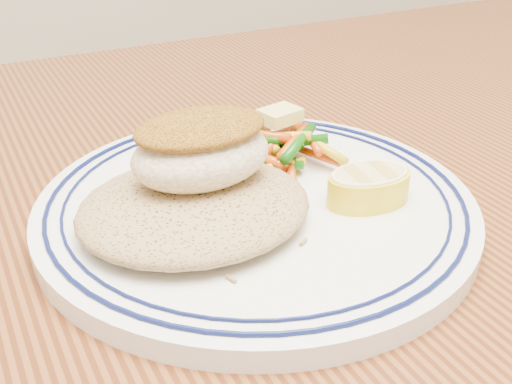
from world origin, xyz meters
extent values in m
cube|color=#4C230F|center=(0.00, 0.00, 0.73)|extent=(1.50, 0.90, 0.04)
cylinder|color=#4C230F|center=(0.68, 0.38, 0.35)|extent=(0.07, 0.07, 0.71)
cylinder|color=white|center=(0.01, 0.01, 0.76)|extent=(0.30, 0.30, 0.01)
torus|color=#0A113F|center=(0.01, 0.01, 0.77)|extent=(0.28, 0.28, 0.00)
torus|color=#0A113F|center=(0.01, 0.01, 0.77)|extent=(0.26, 0.26, 0.00)
ellipsoid|color=olive|center=(-0.04, 0.00, 0.78)|extent=(0.15, 0.13, 0.03)
ellipsoid|color=beige|center=(-0.03, 0.01, 0.81)|extent=(0.09, 0.07, 0.04)
ellipsoid|color=#8C5C16|center=(-0.02, 0.01, 0.82)|extent=(0.09, 0.06, 0.02)
cylinder|color=gold|center=(0.05, 0.05, 0.77)|extent=(0.05, 0.04, 0.01)
cylinder|color=#0F4D09|center=(0.04, 0.04, 0.77)|extent=(0.04, 0.04, 0.01)
cylinder|color=#0F4D09|center=(0.04, 0.06, 0.77)|extent=(0.02, 0.05, 0.01)
cylinder|color=#BA4109|center=(0.08, 0.04, 0.77)|extent=(0.02, 0.06, 0.01)
cylinder|color=#BA4109|center=(0.05, 0.03, 0.77)|extent=(0.03, 0.06, 0.01)
cylinder|color=#0F4D09|center=(0.04, 0.06, 0.77)|extent=(0.04, 0.04, 0.01)
cylinder|color=gold|center=(0.04, 0.03, 0.77)|extent=(0.05, 0.01, 0.01)
cylinder|color=#0F4D09|center=(0.03, 0.04, 0.78)|extent=(0.05, 0.03, 0.01)
cylinder|color=#0F4D09|center=(0.03, 0.07, 0.77)|extent=(0.05, 0.05, 0.01)
cylinder|color=#BA4109|center=(0.04, 0.04, 0.78)|extent=(0.02, 0.06, 0.01)
cylinder|color=#0F4D09|center=(0.04, 0.08, 0.78)|extent=(0.01, 0.05, 0.01)
cylinder|color=#0F4D09|center=(0.06, 0.07, 0.78)|extent=(0.02, 0.06, 0.01)
cylinder|color=#BA4109|center=(0.03, 0.07, 0.78)|extent=(0.06, 0.02, 0.01)
cylinder|color=#BA4109|center=(0.03, 0.04, 0.78)|extent=(0.06, 0.01, 0.02)
cylinder|color=#BA4109|center=(0.03, 0.07, 0.78)|extent=(0.05, 0.02, 0.01)
cylinder|color=gold|center=(0.05, 0.06, 0.78)|extent=(0.01, 0.05, 0.01)
cylinder|color=#BA4109|center=(0.06, 0.06, 0.78)|extent=(0.05, 0.02, 0.01)
cylinder|color=#BA4109|center=(0.08, 0.04, 0.78)|extent=(0.02, 0.05, 0.01)
cylinder|color=#0F4D09|center=(0.06, 0.05, 0.78)|extent=(0.05, 0.04, 0.02)
cylinder|color=gold|center=(0.08, 0.03, 0.78)|extent=(0.02, 0.05, 0.01)
cylinder|color=#0F4D09|center=(0.04, 0.07, 0.78)|extent=(0.04, 0.04, 0.01)
cylinder|color=#BA4109|center=(0.06, 0.05, 0.78)|extent=(0.05, 0.04, 0.01)
cylinder|color=gold|center=(0.05, 0.05, 0.79)|extent=(0.04, 0.04, 0.01)
cylinder|color=#BA4109|center=(0.06, 0.04, 0.79)|extent=(0.05, 0.04, 0.01)
cylinder|color=#BA4109|center=(0.04, 0.06, 0.79)|extent=(0.03, 0.05, 0.01)
cylinder|color=gold|center=(0.03, 0.06, 0.78)|extent=(0.06, 0.04, 0.01)
cylinder|color=#0F4D09|center=(0.06, 0.03, 0.79)|extent=(0.05, 0.04, 0.01)
cylinder|color=#0F4D09|center=(0.06, 0.04, 0.79)|extent=(0.06, 0.02, 0.01)
cube|color=#EFDB74|center=(0.06, 0.06, 0.80)|extent=(0.03, 0.03, 0.01)
torus|color=white|center=(0.08, -0.03, 0.79)|extent=(0.06, 0.06, 0.00)
camera|label=1|loc=(-0.16, -0.33, 0.98)|focal=45.00mm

